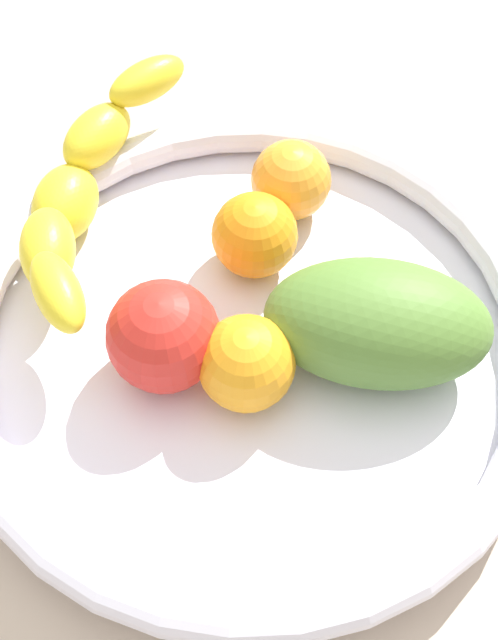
# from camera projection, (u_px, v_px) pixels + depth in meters

# --- Properties ---
(kitchen_counter) EXTENTS (1.20, 1.20, 0.03)m
(kitchen_counter) POSITION_uv_depth(u_px,v_px,m) (249.00, 376.00, 0.56)
(kitchen_counter) COLOR #B6A491
(kitchen_counter) RESTS_ON ground
(fruit_bowl) EXTENTS (0.36, 0.36, 0.04)m
(fruit_bowl) POSITION_uv_depth(u_px,v_px,m) (249.00, 345.00, 0.53)
(fruit_bowl) COLOR silver
(fruit_bowl) RESTS_ON kitchen_counter
(banana_draped_left) EXTENTS (0.10, 0.24, 0.06)m
(banana_draped_left) POSITION_uv_depth(u_px,v_px,m) (79.00, 191.00, 0.55)
(banana_draped_left) COLOR yellow
(banana_draped_left) RESTS_ON fruit_bowl
(orange_front) EXTENTS (0.06, 0.06, 0.06)m
(orange_front) POSITION_uv_depth(u_px,v_px,m) (252.00, 364.00, 0.49)
(orange_front) COLOR orange
(orange_front) RESTS_ON fruit_bowl
(orange_mid_left) EXTENTS (0.05, 0.05, 0.05)m
(orange_mid_left) POSITION_uv_depth(u_px,v_px,m) (248.00, 235.00, 0.54)
(orange_mid_left) COLOR orange
(orange_mid_left) RESTS_ON fruit_bowl
(orange_mid_right) EXTENTS (0.05, 0.05, 0.05)m
(orange_mid_right) POSITION_uv_depth(u_px,v_px,m) (291.00, 180.00, 0.57)
(orange_mid_right) COLOR orange
(orange_mid_right) RESTS_ON fruit_bowl
(mango_green) EXTENTS (0.14, 0.09, 0.07)m
(mango_green) POSITION_uv_depth(u_px,v_px,m) (378.00, 322.00, 0.50)
(mango_green) COLOR #527C32
(mango_green) RESTS_ON fruit_bowl
(tomato_red) EXTENTS (0.07, 0.07, 0.07)m
(tomato_red) POSITION_uv_depth(u_px,v_px,m) (163.00, 336.00, 0.50)
(tomato_red) COLOR red
(tomato_red) RESTS_ON fruit_bowl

